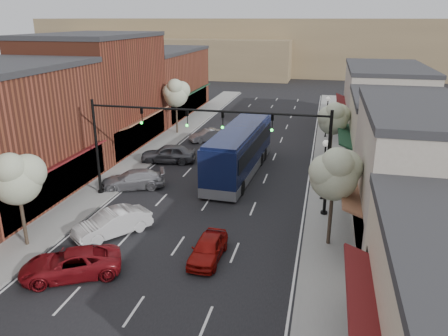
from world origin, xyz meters
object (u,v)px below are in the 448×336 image
Objects in this scene: parked_car_b at (112,223)px; parked_car_c at (133,180)px; parked_car_d at (168,153)px; parked_car_e at (207,135)px; tree_left_far at (176,93)px; lamp_post_far at (327,110)px; tree_right_near at (335,172)px; tree_left_near at (16,177)px; coach_bus at (240,150)px; parked_car_a at (71,264)px; signal_mast_left at (127,135)px; red_hatchback at (208,248)px; tree_right_far at (334,117)px; lamp_post_near at (325,160)px; signal_mast_right at (291,145)px.

parked_car_c is (-2.00, 7.26, -0.06)m from parked_car_b.
parked_car_e is at bearing 158.08° from parked_car_d.
tree_left_far is 1.38× the size of lamp_post_far.
tree_right_near is at bearing 44.34° from parked_car_b.
coach_bus is (9.26, 14.81, -2.19)m from tree_left_near.
parked_car_b reaches higher than parked_car_a.
parked_car_b reaches higher than parked_car_e.
tree_left_near reaches higher than coach_bus.
tree_left_far is at bearing 98.35° from signal_mast_left.
red_hatchback is 23.61m from parked_car_e.
tree_right_far reaches higher than red_hatchback.
coach_bus is at bearing 134.62° from parked_car_a.
parked_car_c is at bearing 142.74° from parked_car_b.
parked_car_d reaches higher than parked_car_c.
tree_left_near is 26.00m from tree_left_far.
lamp_post_near and lamp_post_far have the same top height.
tree_left_near is 32.35m from lamp_post_far.
lamp_post_far is 0.92× the size of parked_car_c.
tree_right_near is at bearing 87.52° from parked_car_a.
tree_left_far is 1.27× the size of parked_car_c.
tree_left_far is 22.33m from lamp_post_near.
tree_left_near reaches higher than tree_right_far.
coach_bus is 2.79× the size of parked_car_b.
tree_right_near is at bearing 13.55° from tree_left_near.
tree_right_near is at bearing -85.23° from lamp_post_near.
lamp_post_far is (0.00, 17.50, 0.00)m from lamp_post_near.
red_hatchback is at bearing 88.39° from parked_car_a.
parked_car_b is at bearing -125.57° from tree_right_far.
signal_mast_right is 14.63m from parked_car_a.
tree_left_far is at bearing 113.34° from red_hatchback.
tree_right_far is at bearing -86.12° from lamp_post_far.
lamp_post_near is 1.17× the size of parked_car_e.
signal_mast_right is 1.85× the size of lamp_post_near.
red_hatchback is 6.98m from parked_car_a.
parked_car_c is (-0.58, 1.66, -3.92)m from signal_mast_left.
lamp_post_near is 1.17× the size of red_hatchback.
parked_car_a is at bearing -154.28° from tree_right_near.
red_hatchback is 1.00× the size of parked_car_e.
parked_car_a is 1.06× the size of parked_car_b.
parked_car_d is (-6.74, 1.44, -1.20)m from coach_bus.
tree_left_near is 10.53m from parked_car_c.
parked_car_e is at bearing 84.86° from signal_mast_left.
coach_bus is 7.00m from parked_car_d.
parked_car_c is at bearing -144.73° from tree_right_far.
red_hatchback is at bearing 24.90° from parked_car_b.
parked_car_e is (-5.21, 9.04, -1.40)m from coach_bus.
lamp_post_near is 11.34m from red_hatchback.
lamp_post_far is at bearing 56.14° from signal_mast_left.
red_hatchback is at bearing -24.41° from parked_car_e.
signal_mast_right is at bearing -131.05° from lamp_post_near.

